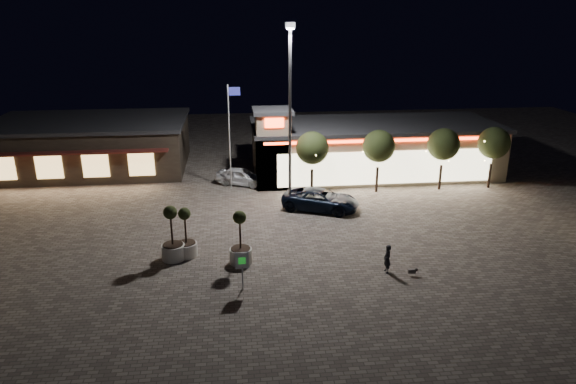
{
  "coord_description": "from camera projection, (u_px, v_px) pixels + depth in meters",
  "views": [
    {
      "loc": [
        -1.88,
        -25.05,
        12.85
      ],
      "look_at": [
        1.64,
        6.0,
        1.98
      ],
      "focal_mm": 32.0,
      "sensor_mm": 36.0,
      "label": 1
    }
  ],
  "objects": [
    {
      "name": "white_sedan",
      "position": [
        241.0,
        176.0,
        40.59
      ],
      "size": [
        4.33,
        3.16,
        1.37
      ],
      "primitive_type": "imported",
      "rotation": [
        0.0,
        0.0,
        1.14
      ],
      "color": "white",
      "rests_on": "ground"
    },
    {
      "name": "retail_building",
      "position": [
        368.0,
        148.0,
        43.06
      ],
      "size": [
        20.4,
        8.4,
        6.1
      ],
      "color": "gray",
      "rests_on": "ground"
    },
    {
      "name": "floodlight_pole",
      "position": [
        290.0,
        109.0,
        33.35
      ],
      "size": [
        0.6,
        0.4,
        12.38
      ],
      "color": "gray",
      "rests_on": "ground"
    },
    {
      "name": "string_tree_c",
      "position": [
        443.0,
        144.0,
        38.58
      ],
      "size": [
        2.42,
        2.42,
        4.79
      ],
      "color": "#332319",
      "rests_on": "ground"
    },
    {
      "name": "ground",
      "position": [
        270.0,
        263.0,
        27.93
      ],
      "size": [
        90.0,
        90.0,
        0.0
      ],
      "primitive_type": "plane",
      "color": "slate",
      "rests_on": "ground"
    },
    {
      "name": "pedestrian",
      "position": [
        387.0,
        259.0,
        26.75
      ],
      "size": [
        0.42,
        0.59,
        1.53
      ],
      "primitive_type": "imported",
      "rotation": [
        0.0,
        0.0,
        -1.47
      ],
      "color": "black",
      "rests_on": "ground"
    },
    {
      "name": "valet_sign",
      "position": [
        242.0,
        264.0,
        24.89
      ],
      "size": [
        0.66,
        0.1,
        1.99
      ],
      "color": "gray",
      "rests_on": "ground"
    },
    {
      "name": "string_tree_d",
      "position": [
        494.0,
        143.0,
        39.0
      ],
      "size": [
        2.42,
        2.42,
        4.79
      ],
      "color": "#332319",
      "rests_on": "ground"
    },
    {
      "name": "planter_right",
      "position": [
        241.0,
        247.0,
        27.73
      ],
      "size": [
        1.23,
        1.23,
        3.02
      ],
      "color": "silver",
      "rests_on": "ground"
    },
    {
      "name": "string_tree_a",
      "position": [
        312.0,
        148.0,
        37.51
      ],
      "size": [
        2.42,
        2.42,
        4.79
      ],
      "color": "#332319",
      "rests_on": "ground"
    },
    {
      "name": "planter_left",
      "position": [
        186.0,
        241.0,
        28.51
      ],
      "size": [
        1.17,
        1.17,
        2.89
      ],
      "color": "silver",
      "rests_on": "ground"
    },
    {
      "name": "pickup_truck",
      "position": [
        321.0,
        200.0,
        35.39
      ],
      "size": [
        5.8,
        4.3,
        1.46
      ],
      "primitive_type": "imported",
      "rotation": [
        0.0,
        0.0,
        1.17
      ],
      "color": "black",
      "rests_on": "ground"
    },
    {
      "name": "restaurant_building",
      "position": [
        91.0,
        144.0,
        44.48
      ],
      "size": [
        16.4,
        11.0,
        4.3
      ],
      "color": "#382D23",
      "rests_on": "ground"
    },
    {
      "name": "planter_mid",
      "position": [
        173.0,
        243.0,
        28.12
      ],
      "size": [
        1.28,
        1.28,
        3.14
      ],
      "color": "silver",
      "rests_on": "ground"
    },
    {
      "name": "dog",
      "position": [
        413.0,
        271.0,
        26.56
      ],
      "size": [
        0.52,
        0.19,
        0.28
      ],
      "color": "#59514C",
      "rests_on": "ground"
    },
    {
      "name": "flagpole",
      "position": [
        230.0,
        128.0,
        38.37
      ],
      "size": [
        0.95,
        0.1,
        8.0
      ],
      "color": "white",
      "rests_on": "ground"
    },
    {
      "name": "string_tree_b",
      "position": [
        379.0,
        146.0,
        38.04
      ],
      "size": [
        2.42,
        2.42,
        4.79
      ],
      "color": "#332319",
      "rests_on": "ground"
    }
  ]
}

